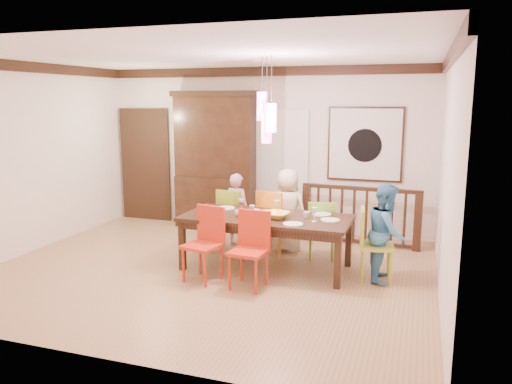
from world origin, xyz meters
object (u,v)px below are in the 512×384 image
(dining_table, at_px, (266,221))
(china_hutch, at_px, (216,160))
(person_end_right, at_px, (387,232))
(person_far_left, at_px, (237,210))
(balustrade, at_px, (360,215))
(chair_far_left, at_px, (235,214))
(chair_end_right, at_px, (377,240))
(person_far_mid, at_px, (287,210))

(dining_table, bearing_deg, china_hutch, 129.78)
(china_hutch, distance_m, person_end_right, 3.75)
(china_hutch, height_order, person_far_left, china_hutch)
(balustrade, bearing_deg, person_far_left, -155.96)
(chair_far_left, height_order, person_end_right, person_end_right)
(chair_end_right, height_order, balustrade, balustrade)
(person_far_left, xyz_separation_m, person_end_right, (2.39, -0.84, 0.05))
(china_hutch, distance_m, balustrade, 2.80)
(chair_end_right, height_order, person_end_right, person_end_right)
(dining_table, distance_m, balustrade, 1.94)
(balustrade, relative_size, person_far_left, 1.63)
(chair_far_left, bearing_deg, person_end_right, 172.81)
(chair_end_right, bearing_deg, chair_far_left, 62.85)
(balustrade, bearing_deg, china_hutch, 176.49)
(balustrade, xyz_separation_m, person_far_mid, (-1.03, -0.69, 0.15))
(person_far_left, relative_size, person_far_mid, 0.91)
(chair_far_left, height_order, person_far_mid, person_far_mid)
(dining_table, height_order, chair_end_right, chair_end_right)
(chair_far_left, height_order, chair_end_right, chair_far_left)
(chair_end_right, bearing_deg, china_hutch, 50.04)
(china_hutch, relative_size, balustrade, 1.29)
(person_far_left, distance_m, person_far_mid, 0.84)
(person_far_mid, height_order, person_end_right, person_far_mid)
(person_far_left, bearing_deg, balustrade, -149.18)
(dining_table, height_order, china_hutch, china_hutch)
(person_far_mid, bearing_deg, chair_far_left, 17.39)
(person_far_left, relative_size, person_end_right, 0.93)
(china_hutch, xyz_separation_m, person_far_mid, (1.64, -1.03, -0.60))
(china_hutch, distance_m, person_far_mid, 2.03)
(person_far_left, distance_m, person_end_right, 2.54)
(china_hutch, relative_size, person_far_left, 2.10)
(chair_far_left, height_order, person_far_left, person_far_left)
(chair_end_right, bearing_deg, person_far_left, 60.77)
(china_hutch, height_order, person_far_mid, china_hutch)
(dining_table, bearing_deg, person_far_mid, 86.42)
(china_hutch, bearing_deg, balustrade, -7.38)
(balustrade, bearing_deg, chair_end_right, -71.75)
(dining_table, xyz_separation_m, china_hutch, (-1.57, 1.93, 0.57))
(balustrade, bearing_deg, person_far_mid, -142.46)
(chair_end_right, relative_size, person_far_left, 0.80)
(dining_table, distance_m, person_far_left, 1.19)
(dining_table, bearing_deg, person_end_right, 2.73)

